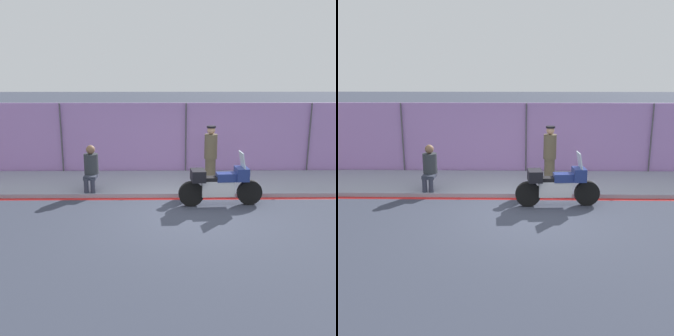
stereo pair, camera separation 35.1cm
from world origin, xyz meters
The scene contains 7 objects.
ground_plane centered at (0.00, 0.00, 0.00)m, with size 120.00×120.00×0.00m, color #333847.
sidewalk centered at (0.00, 2.68, 0.06)m, with size 31.48×2.67×0.12m.
curb_paint_stripe centered at (0.00, 1.25, 0.00)m, with size 31.48×0.18×0.01m.
storefront_fence centered at (0.00, 4.10, 1.23)m, with size 29.91×0.16×2.45m.
motorcycle centered at (0.73, 0.71, 0.58)m, with size 2.24×0.59×1.45m.
officer_standing centered at (0.69, 2.55, 1.02)m, with size 0.39×0.39×1.76m.
person_seated_on_curb centered at (-2.87, 1.80, 0.84)m, with size 0.41×0.69×1.30m.
Camera 2 is at (-0.41, -9.24, 3.49)m, focal length 42.00 mm.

